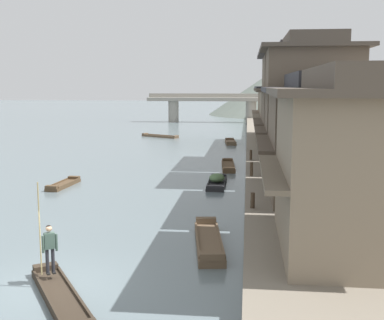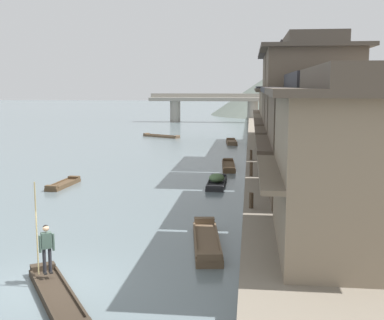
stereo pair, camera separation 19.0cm
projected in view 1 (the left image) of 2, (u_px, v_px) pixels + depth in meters
ground_plane at (52, 286)px, 16.07m from camera, size 400.00×400.00×0.00m
riverbank_right at (349, 154)px, 43.84m from camera, size 18.00×110.00×0.87m
boat_foreground_poled at (61, 298)px, 14.83m from camera, size 3.50×4.68×0.39m
boatman_person at (49, 243)px, 15.91m from camera, size 0.46×0.44×3.04m
boat_moored_nearest at (209, 242)px, 19.98m from camera, size 1.65×5.17×0.54m
boat_moored_second at (63, 184)px, 31.85m from camera, size 1.12×3.64×0.37m
boat_moored_third at (230, 142)px, 55.52m from camera, size 1.45×4.34×0.42m
boat_moored_far at (217, 181)px, 32.27m from camera, size 1.13×4.44×0.74m
boat_midriver_drifting at (228, 166)px, 38.99m from camera, size 1.29×5.19×0.41m
boat_midriver_upstream at (160, 136)px, 62.28m from camera, size 5.05×3.46×0.36m
house_waterfront_nearest at (355, 162)px, 16.71m from camera, size 6.01×7.98×6.14m
house_waterfront_second at (315, 136)px, 25.06m from camera, size 5.59×8.36×6.14m
house_waterfront_tall at (311, 104)px, 32.28m from camera, size 6.94×6.12×8.74m
house_waterfront_narrow at (296, 101)px, 39.55m from camera, size 6.43×8.02×8.74m
house_waterfront_far at (288, 112)px, 47.44m from camera, size 6.41×8.18×6.14m
house_waterfront_end at (283, 109)px, 54.79m from camera, size 6.42×7.60×6.14m
mooring_post_dock_near at (253, 200)px, 22.64m from camera, size 0.20×0.20×0.71m
mooring_post_dock_mid at (251, 169)px, 30.71m from camera, size 0.20×0.20×0.85m
mooring_post_dock_far at (251, 155)px, 37.40m from camera, size 0.20×0.20×0.74m
stone_bridge at (212, 104)px, 86.89m from camera, size 22.62×2.40×5.01m
hill_far_west at (296, 85)px, 109.17m from camera, size 38.24×38.24×12.98m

